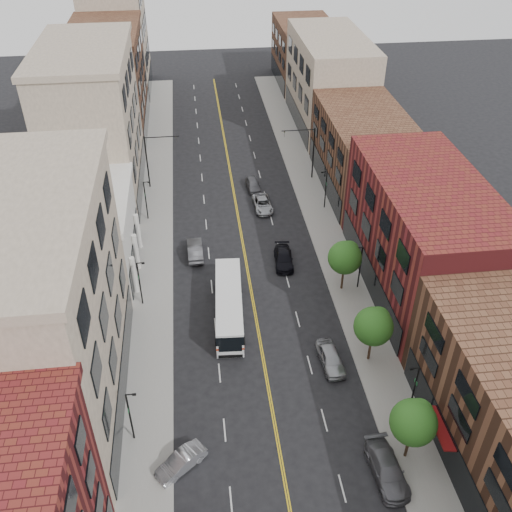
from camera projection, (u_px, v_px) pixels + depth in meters
name	position (u px, v px, depth m)	size (l,w,h in m)	color
sidewalk_left	(156.00, 241.00, 65.88)	(4.00, 110.00, 0.15)	gray
sidewalk_right	(325.00, 230.00, 67.80)	(4.00, 110.00, 0.15)	gray
bldg_l_tanoffice	(41.00, 315.00, 42.30)	(10.00, 22.00, 18.00)	gray
bldg_l_white	(83.00, 236.00, 59.69)	(10.00, 14.00, 8.00)	silver
bldg_l_far_a	(93.00, 126.00, 70.39)	(10.00, 20.00, 18.00)	gray
bldg_l_far_b	(109.00, 83.00, 87.32)	(10.00, 20.00, 15.00)	brown
bldg_l_far_c	(116.00, 34.00, 100.30)	(10.00, 16.00, 20.00)	gray
bldg_r_mid	(423.00, 236.00, 56.15)	(10.00, 22.00, 12.00)	maroon
bldg_r_far_a	(364.00, 152.00, 73.60)	(10.00, 20.00, 10.00)	brown
bldg_r_far_b	(329.00, 82.00, 89.27)	(10.00, 22.00, 14.00)	gray
bldg_r_far_c	(305.00, 54.00, 106.21)	(10.00, 18.00, 11.00)	brown
tree_r_1	(414.00, 421.00, 40.53)	(3.40, 3.40, 5.59)	black
tree_r_2	(374.00, 325.00, 48.56)	(3.40, 3.40, 5.59)	black
tree_r_3	(346.00, 256.00, 56.58)	(3.40, 3.40, 5.59)	black
lamp_l_1	(130.00, 414.00, 42.41)	(0.81, 0.55, 5.05)	black
lamp_l_2	(140.00, 281.00, 55.26)	(0.81, 0.55, 5.05)	black
lamp_l_3	(146.00, 198.00, 68.10)	(0.81, 0.55, 5.05)	black
lamp_r_1	(414.00, 387.00, 44.52)	(0.81, 0.55, 5.05)	black
lamp_r_2	(360.00, 265.00, 57.36)	(0.81, 0.55, 5.05)	black
lamp_r_3	(325.00, 188.00, 70.20)	(0.81, 0.55, 5.05)	black
signal_mast_left	(152.00, 156.00, 73.60)	(4.49, 0.18, 7.20)	black
signal_mast_right	(308.00, 147.00, 75.57)	(4.49, 0.18, 7.20)	black
city_bus	(229.00, 304.00, 54.49)	(3.25, 11.48, 2.92)	silver
car_angle_b	(181.00, 462.00, 41.77)	(1.40, 4.03, 1.33)	silver
car_parked_mid	(387.00, 469.00, 41.17)	(2.12, 5.22, 1.51)	#58575D
car_parked_far	(331.00, 358.00, 50.00)	(1.83, 4.55, 1.55)	#9EA0A5
car_lane_behind	(195.00, 250.00, 63.29)	(1.65, 4.73, 1.56)	#434347
car_lane_a	(284.00, 258.00, 62.13)	(1.94, 4.78, 1.39)	black
car_lane_b	(263.00, 204.00, 71.48)	(2.24, 4.86, 1.35)	#999BA0
car_lane_c	(253.00, 184.00, 75.50)	(1.65, 4.10, 1.40)	#515157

